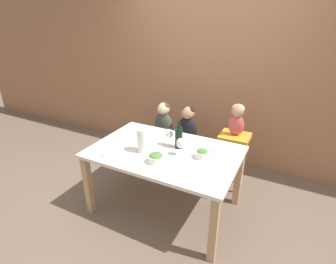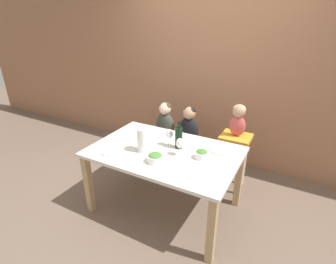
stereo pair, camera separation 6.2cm
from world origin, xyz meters
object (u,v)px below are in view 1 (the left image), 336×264
(chair_far_left, at_px, (164,143))
(person_child_left, at_px, (164,120))
(chair_far_center, at_px, (187,148))
(wine_glass_near, at_px, (180,143))
(paper_towel_roll, at_px, (143,140))
(dinner_plate_front_left, at_px, (112,152))
(person_baby_right, at_px, (237,117))
(salad_bowl_large, at_px, (156,158))
(dinner_plate_back_right, at_px, (221,150))
(wine_glass_far, at_px, (169,134))
(salad_bowl_small, at_px, (202,154))
(wine_bottle, at_px, (179,137))
(chair_right_highchair, at_px, (234,147))
(dinner_plate_back_left, at_px, (146,133))
(person_child_center, at_px, (188,124))

(chair_far_left, relative_size, person_child_left, 0.95)
(chair_far_center, distance_m, wine_glass_near, 0.94)
(paper_towel_roll, height_order, dinner_plate_front_left, paper_towel_roll)
(person_baby_right, height_order, dinner_plate_front_left, person_baby_right)
(chair_far_left, height_order, salad_bowl_large, salad_bowl_large)
(dinner_plate_back_right, bearing_deg, wine_glass_far, -164.48)
(paper_towel_roll, relative_size, dinner_plate_back_right, 1.07)
(salad_bowl_small, distance_m, dinner_plate_back_right, 0.28)
(person_baby_right, distance_m, dinner_plate_front_left, 1.46)
(person_child_left, bearing_deg, wine_glass_near, -52.21)
(chair_far_center, bearing_deg, dinner_plate_back_right, -39.06)
(wine_glass_far, bearing_deg, person_baby_right, 48.09)
(wine_bottle, bearing_deg, wine_glass_far, 177.47)
(person_baby_right, bearing_deg, dinner_plate_back_right, -93.27)
(chair_right_highchair, distance_m, wine_glass_far, 0.90)
(dinner_plate_back_left, bearing_deg, person_child_center, 56.50)
(chair_right_highchair, height_order, person_baby_right, person_baby_right)
(person_baby_right, height_order, wine_glass_near, person_baby_right)
(person_child_left, relative_size, dinner_plate_front_left, 2.11)
(wine_bottle, xyz_separation_m, salad_bowl_large, (-0.07, -0.37, -0.08))
(wine_glass_far, bearing_deg, person_child_center, 94.71)
(paper_towel_roll, xyz_separation_m, dinner_plate_back_right, (0.71, 0.39, -0.12))
(wine_bottle, xyz_separation_m, paper_towel_roll, (-0.29, -0.24, 0.00))
(dinner_plate_front_left, relative_size, dinner_plate_back_left, 1.00)
(wine_bottle, bearing_deg, paper_towel_roll, -139.87)
(wine_bottle, distance_m, dinner_plate_back_left, 0.52)
(chair_right_highchair, xyz_separation_m, salad_bowl_large, (-0.51, -1.00, 0.23))
(chair_right_highchair, relative_size, salad_bowl_large, 4.59)
(wine_bottle, relative_size, wine_glass_near, 1.63)
(person_child_left, relative_size, paper_towel_roll, 1.97)
(person_child_left, height_order, wine_bottle, wine_bottle)
(salad_bowl_large, xyz_separation_m, salad_bowl_small, (0.36, 0.28, 0.00))
(chair_far_center, bearing_deg, wine_glass_far, -85.28)
(wine_glass_near, bearing_deg, paper_towel_roll, -164.65)
(person_child_center, xyz_separation_m, wine_glass_near, (0.25, -0.77, 0.13))
(dinner_plate_back_right, bearing_deg, wine_bottle, -159.92)
(chair_right_highchair, bearing_deg, person_baby_right, 90.00)
(wine_bottle, bearing_deg, salad_bowl_large, -100.18)
(person_child_center, relative_size, paper_towel_roll, 1.97)
(chair_far_left, xyz_separation_m, dinner_plate_back_right, (0.93, -0.48, 0.34))
(person_child_center, relative_size, wine_glass_far, 2.67)
(chair_far_left, relative_size, chair_far_center, 1.00)
(chair_far_center, height_order, salad_bowl_large, salad_bowl_large)
(person_baby_right, relative_size, salad_bowl_small, 2.95)
(chair_far_left, xyz_separation_m, salad_bowl_large, (0.45, -1.00, 0.38))
(person_child_center, xyz_separation_m, salad_bowl_large, (0.10, -1.00, 0.04))
(salad_bowl_small, xyz_separation_m, dinner_plate_back_right, (0.12, 0.24, -0.04))
(person_baby_right, bearing_deg, person_child_center, -179.95)
(wine_glass_near, height_order, wine_glass_far, same)
(chair_far_center, relative_size, chair_right_highchair, 0.66)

